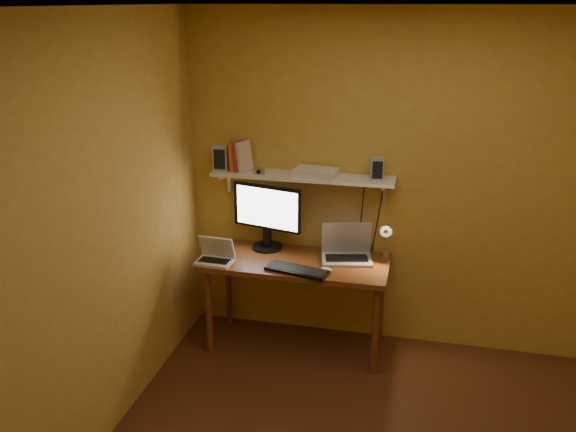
% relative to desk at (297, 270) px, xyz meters
% --- Properties ---
extents(room, '(3.44, 3.24, 2.64)m').
position_rel_desk_xyz_m(room, '(0.77, -1.28, 0.64)').
color(room, '#512214').
rests_on(room, ground).
extents(desk, '(1.40, 0.60, 0.75)m').
position_rel_desk_xyz_m(desk, '(0.00, 0.00, 0.00)').
color(desk, brown).
rests_on(desk, ground).
extents(wall_shelf, '(1.40, 0.25, 0.21)m').
position_rel_desk_xyz_m(wall_shelf, '(0.00, 0.19, 0.69)').
color(wall_shelf, silver).
rests_on(wall_shelf, room).
extents(monitor, '(0.57, 0.29, 0.52)m').
position_rel_desk_xyz_m(monitor, '(-0.28, 0.18, 0.38)').
color(monitor, black).
rests_on(monitor, desk).
extents(laptop, '(0.42, 0.34, 0.28)m').
position_rel_desk_xyz_m(laptop, '(0.36, 0.13, 0.16)').
color(laptop, gray).
rests_on(laptop, desk).
extents(netbook, '(0.28, 0.21, 0.20)m').
position_rel_desk_xyz_m(netbook, '(-0.59, -0.16, 0.14)').
color(netbook, silver).
rests_on(netbook, desk).
extents(keyboard, '(0.49, 0.26, 0.03)m').
position_rel_desk_xyz_m(keyboard, '(0.05, -0.21, 0.10)').
color(keyboard, black).
rests_on(keyboard, desk).
extents(mouse, '(0.10, 0.08, 0.03)m').
position_rel_desk_xyz_m(mouse, '(0.26, -0.15, 0.10)').
color(mouse, silver).
rests_on(mouse, desk).
extents(desk_lamp, '(0.09, 0.23, 0.38)m').
position_rel_desk_xyz_m(desk_lamp, '(0.66, 0.13, 0.29)').
color(desk_lamp, silver).
rests_on(desk_lamp, desk).
extents(speaker_left, '(0.11, 0.11, 0.20)m').
position_rel_desk_xyz_m(speaker_left, '(-0.64, 0.18, 0.81)').
color(speaker_left, gray).
rests_on(speaker_left, wall_shelf).
extents(speaker_right, '(0.11, 0.11, 0.17)m').
position_rel_desk_xyz_m(speaker_right, '(0.56, 0.20, 0.79)').
color(speaker_right, gray).
rests_on(speaker_right, wall_shelf).
extents(books, '(0.17, 0.17, 0.23)m').
position_rel_desk_xyz_m(books, '(-0.50, 0.21, 0.83)').
color(books, '#BB5E1F').
rests_on(books, wall_shelf).
extents(shelf_camera, '(0.09, 0.04, 0.05)m').
position_rel_desk_xyz_m(shelf_camera, '(-0.32, 0.12, 0.74)').
color(shelf_camera, silver).
rests_on(shelf_camera, wall_shelf).
extents(router, '(0.35, 0.25, 0.05)m').
position_rel_desk_xyz_m(router, '(0.10, 0.19, 0.74)').
color(router, silver).
rests_on(router, wall_shelf).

